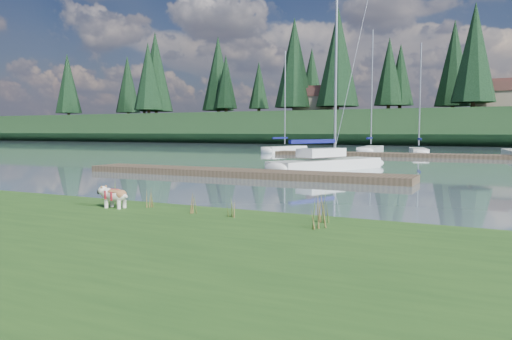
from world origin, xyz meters
The scene contains 24 objects.
ground centered at (0.00, 30.00, 0.00)m, with size 200.00×200.00×0.00m, color gray.
bank centered at (0.00, -6.00, 0.17)m, with size 60.00×9.00×0.35m, color #2A521C.
ridge centered at (0.00, 73.00, 2.50)m, with size 200.00×20.00×5.00m, color #183218.
bulldog centered at (-0.87, -2.60, 0.65)m, with size 0.80×0.35×0.48m.
sailboat_main centered at (-1.18, 14.84, 0.42)m, with size 4.78×8.34×12.08m.
dock_near centered at (-4.00, 9.00, 0.15)m, with size 16.00×2.00×0.30m, color #4C3D2C.
dock_far centered at (2.00, 30.00, 0.15)m, with size 26.00×2.20×0.30m, color #4C3D2C.
sailboat_bg_0 centered at (-12.20, 34.82, 0.33)m, with size 2.72×6.92×9.98m.
sailboat_bg_1 centered at (-4.59, 38.02, 0.33)m, with size 2.27×8.08×11.90m.
sailboat_bg_2 centered at (0.29, 34.75, 0.33)m, with size 2.65×6.51×9.78m.
weed_0 centered at (-0.22, -2.17, 0.55)m, with size 0.17×0.14×0.49m.
weed_1 centered at (1.22, -2.45, 0.54)m, with size 0.17×0.14×0.45m.
weed_2 centered at (4.09, -2.88, 0.64)m, with size 0.17×0.14×0.69m.
weed_3 centered at (-1.27, -2.19, 0.60)m, with size 0.17×0.14×0.60m.
weed_4 centered at (2.10, -2.45, 0.52)m, with size 0.17×0.14×0.41m.
weed_5 centered at (3.94, -2.27, 0.64)m, with size 0.17×0.14×0.68m.
mud_lip centered at (0.00, -1.60, 0.07)m, with size 60.00×0.50×0.14m, color #33281C.
conifer_0 centered at (-55.00, 67.00, 12.64)m, with size 5.72×5.72×14.15m.
conifer_1 centered at (-40.00, 71.00, 11.28)m, with size 4.40×4.40×11.30m.
conifer_2 centered at (-25.00, 68.00, 13.54)m, with size 6.60×6.60×16.05m.
conifer_3 centered at (-10.00, 72.00, 11.74)m, with size 4.84×4.84×12.25m.
conifer_4 centered at (3.00, 66.00, 13.09)m, with size 6.16×6.16×15.10m.
house_0 centered at (-22.00, 70.00, 7.31)m, with size 6.30×5.30×4.65m.
house_1 centered at (6.00, 71.00, 7.31)m, with size 6.30×5.30×4.65m.
Camera 1 is at (6.99, -11.23, 2.10)m, focal length 35.00 mm.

